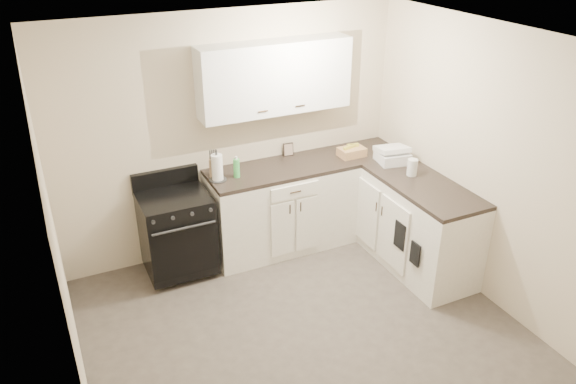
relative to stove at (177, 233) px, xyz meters
name	(u,v)px	position (x,y,z in m)	size (l,w,h in m)	color
floor	(311,340)	(0.72, -1.48, -0.46)	(3.60, 3.60, 0.00)	#473F38
ceiling	(318,46)	(0.72, -1.48, 2.04)	(3.60, 3.60, 0.00)	white
wall_back	(231,136)	(0.72, 0.32, 0.79)	(3.60, 3.60, 0.00)	beige
wall_right	(495,171)	(2.52, -1.48, 0.79)	(3.60, 3.60, 0.00)	beige
wall_left	(63,271)	(-1.08, -1.48, 0.79)	(3.60, 3.60, 0.00)	beige
wall_front	(482,370)	(0.72, -3.28, 0.79)	(3.60, 3.60, 0.00)	beige
base_cabinets_back	(282,209)	(1.15, 0.02, -0.01)	(1.55, 0.60, 0.90)	white
base_cabinets_right	(401,215)	(2.22, -0.63, -0.01)	(0.60, 1.90, 0.90)	white
countertop_back	(282,169)	(1.15, 0.02, 0.46)	(1.55, 0.60, 0.04)	black
countertop_right	(405,174)	(2.22, -0.63, 0.46)	(0.60, 1.90, 0.04)	black
upper_cabinets	(275,77)	(1.15, 0.18, 1.38)	(1.55, 0.30, 0.70)	white
stove	(177,233)	(0.00, 0.00, 0.00)	(0.66, 0.57, 0.80)	black
knife_block	(214,167)	(0.45, 0.12, 0.57)	(0.09, 0.08, 0.19)	tan
paper_towel	(217,168)	(0.45, 0.01, 0.61)	(0.11, 0.11, 0.27)	white
soap_bottle	(237,168)	(0.65, 0.00, 0.58)	(0.06, 0.06, 0.19)	#46B652
picture_frame	(288,149)	(1.34, 0.27, 0.55)	(0.11, 0.01, 0.14)	black
wicker_basket	(352,152)	(1.95, -0.03, 0.53)	(0.28, 0.18, 0.09)	tan
countertop_grill	(392,157)	(2.25, -0.35, 0.54)	(0.31, 0.29, 0.11)	white
glass_jar	(412,167)	(2.23, -0.70, 0.56)	(0.10, 0.10, 0.17)	silver
oven_mitt_near	(415,254)	(1.90, -1.29, -0.01)	(0.02, 0.13, 0.23)	black
oven_mitt_far	(400,235)	(1.90, -1.05, 0.05)	(0.02, 0.16, 0.27)	black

